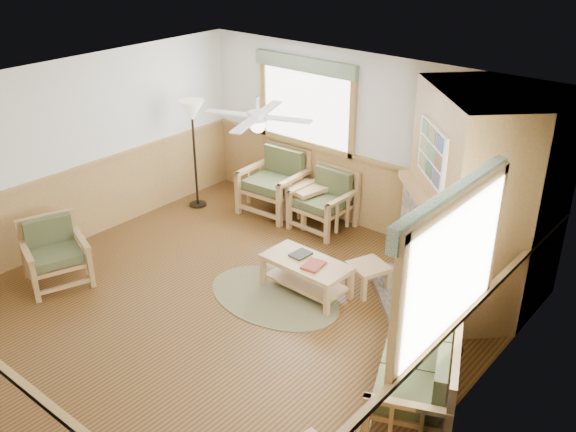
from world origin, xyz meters
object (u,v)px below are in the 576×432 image
Objects in this scene: armchair_back_left at (274,182)px; floor_lamp_left at (195,154)px; floor_lamp_right at (460,286)px; armchair_left at (55,254)px; coffee_table at (306,276)px; armchair_back_right at (323,201)px; sofa at (418,355)px; footstool at (368,278)px; end_table_chairs at (305,204)px.

armchair_back_left is 1.37m from floor_lamp_left.
floor_lamp_left is 5.17m from floor_lamp_right.
floor_lamp_left reaches higher than armchair_back_left.
armchair_left is 3.31m from coffee_table.
floor_lamp_left is at bearing -153.42° from armchair_back_left.
armchair_back_right is 2.27m from floor_lamp_left.
sofa is at bearing -56.77° from armchair_left.
footstool is (1.55, -1.08, -0.26)m from armchair_back_right.
sofa is at bearing -35.42° from end_table_chairs.
footstool is 1.65m from floor_lamp_right.
floor_lamp_right is (2.04, 0.08, 0.64)m from coffee_table.
armchair_left reaches higher than footstool.
sofa is 4.62m from armchair_back_left.
floor_lamp_right is (1.44, -0.46, 0.68)m from footstool.
coffee_table is at bearing -35.08° from armchair_left.
floor_lamp_left is (-0.38, 2.87, 0.48)m from armchair_left.
armchair_back_left is 0.56× the size of floor_lamp_left.
footstool is at bearing -29.65° from end_table_chairs.
armchair_back_left is at bearing 30.29° from floor_lamp_left.
coffee_table is at bearing -17.16° from floor_lamp_left.
floor_lamp_left reaches higher than coffee_table.
armchair_back_right is 3.94m from armchair_left.
floor_lamp_left is (-5.10, 1.70, 0.46)m from sofa.
footstool is at bearing -6.40° from floor_lamp_left.
footstool is 0.25× the size of floor_lamp_left.
armchair_back_left is 0.89× the size of coffee_table.
floor_lamp_left reaches higher than armchair_left.
sofa is at bearing -37.51° from armchair_back_right.
coffee_table is 3.28m from floor_lamp_left.
floor_lamp_right reaches higher than armchair_left.
armchair_left is at bearing -157.09° from floor_lamp_right.
footstool is (-1.44, 1.29, -0.25)m from sofa.
armchair_back_left is 1.13× the size of armchair_back_right.
floor_lamp_left reaches higher than sofa.
sofa is 1.88× the size of armchair_back_left.
sofa is 4.87m from armchair_left.
armchair_left is 4.11m from footstool.
armchair_back_left reaches higher than end_table_chairs.
sofa is at bearing -41.97° from footstool.
footstool is (0.60, 0.54, -0.04)m from coffee_table.
armchair_back_left is at bearing -178.78° from end_table_chairs.
sofa reaches higher than armchair_left.
floor_lamp_right is (5.10, -0.87, -0.04)m from floor_lamp_left.
end_table_chairs is at bearing -148.67° from sofa.
floor_lamp_right is (3.97, -1.53, 0.36)m from armchair_back_left.
armchair_back_right is 0.50× the size of floor_lamp_left.
armchair_back_left is at bearing 142.06° from coffee_table.
end_table_chairs is 0.33× the size of floor_lamp_left.
armchair_back_left is 0.67m from end_table_chairs.
armchair_back_right is at bearing 122.11° from coffee_table.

